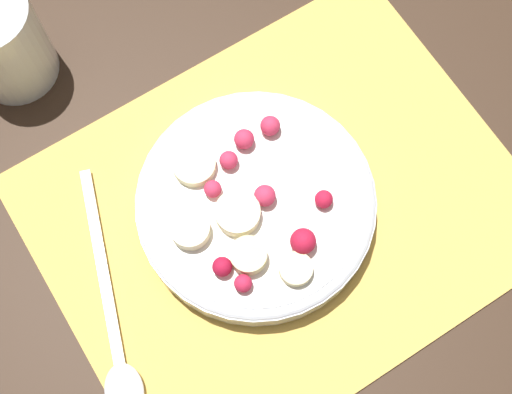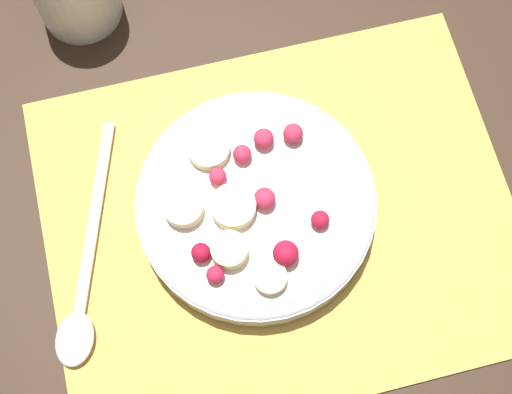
{
  "view_description": "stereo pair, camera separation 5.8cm",
  "coord_description": "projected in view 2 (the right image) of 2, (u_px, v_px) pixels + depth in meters",
  "views": [
    {
      "loc": [
        -0.12,
        -0.14,
        0.6
      ],
      "look_at": [
        -0.02,
        0.01,
        0.04
      ],
      "focal_mm": 50.0,
      "sensor_mm": 36.0,
      "label": 1
    },
    {
      "loc": [
        -0.06,
        -0.17,
        0.6
      ],
      "look_at": [
        -0.02,
        0.01,
        0.04
      ],
      "focal_mm": 50.0,
      "sensor_mm": 36.0,
      "label": 2
    }
  ],
  "objects": [
    {
      "name": "ground_plane",
      "position": [
        280.0,
        219.0,
        0.62
      ],
      "size": [
        3.0,
        3.0,
        0.0
      ],
      "primitive_type": "plane",
      "color": "#382619"
    },
    {
      "name": "placemat",
      "position": [
        280.0,
        218.0,
        0.62
      ],
      "size": [
        0.4,
        0.32,
        0.01
      ],
      "color": "#E0B251",
      "rests_on": "ground_plane"
    },
    {
      "name": "fruit_bowl",
      "position": [
        255.0,
        204.0,
        0.6
      ],
      "size": [
        0.2,
        0.2,
        0.05
      ],
      "color": "silver",
      "rests_on": "placemat"
    },
    {
      "name": "spoon",
      "position": [
        82.0,
        293.0,
        0.59
      ],
      "size": [
        0.09,
        0.21,
        0.01
      ],
      "rotation": [
        0.0,
        0.0,
        4.39
      ],
      "color": "silver",
      "rests_on": "placemat"
    }
  ]
}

